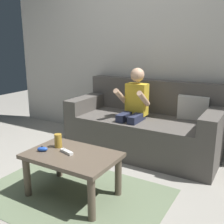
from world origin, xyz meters
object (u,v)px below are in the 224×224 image
Objects in this scene: nunchuk_blue at (42,149)px; soda_can at (58,141)px; couch at (145,127)px; person_seated_on_couch at (133,107)px; game_remote_white_near_edge at (66,152)px; coffee_table at (72,161)px.

soda_can is at bearing 68.87° from nunchuk_blue.
couch is 17.56× the size of nunchuk_blue.
game_remote_white_near_edge is (-0.11, -1.05, -0.18)m from person_seated_on_couch.
couch is 0.34m from person_seated_on_couch.
person_seated_on_couch is 1.08m from game_remote_white_near_edge.
coffee_table is at bearing -16.03° from soda_can.
game_remote_white_near_edge is (-0.19, -1.24, 0.10)m from couch.
person_seated_on_couch is 7.04× the size of game_remote_white_near_edge.
nunchuk_blue is at bearing -161.12° from coffee_table.
person_seated_on_couch is 1.32× the size of coffee_table.
nunchuk_blue is (-0.20, -0.07, 0.01)m from game_remote_white_near_edge.
person_seated_on_couch is 1.08m from coffee_table.
couch is 1.23m from coffee_table.
game_remote_white_near_edge is at bearing 19.85° from nunchuk_blue.
person_seated_on_couch reaches higher than game_remote_white_near_edge.
game_remote_white_near_edge is at bearing -25.06° from soda_can.
couch is 1.25m from game_remote_white_near_edge.
person_seated_on_couch is at bearing 75.28° from soda_can.
coffee_table is at bearing 14.71° from game_remote_white_near_edge.
nunchuk_blue reaches higher than game_remote_white_near_edge.
coffee_table is at bearing -93.49° from person_seated_on_couch.
soda_can is at bearing 154.94° from game_remote_white_near_edge.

